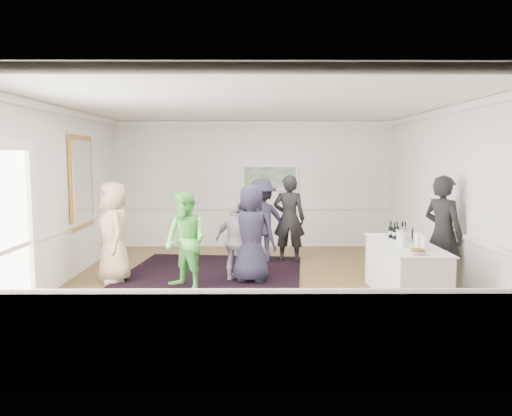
{
  "coord_description": "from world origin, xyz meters",
  "views": [
    {
      "loc": [
        -0.02,
        -8.69,
        2.32
      ],
      "look_at": [
        0.03,
        0.2,
        1.39
      ],
      "focal_mm": 35.0,
      "sensor_mm": 36.0,
      "label": 1
    }
  ],
  "objects_px": {
    "guest_dark_a": "(262,221)",
    "guest_navy": "(251,233)",
    "serving_table": "(405,271)",
    "guest_dark_b": "(289,219)",
    "guest_green": "(186,241)",
    "ice_bucket": "(406,234)",
    "nut_bowl": "(418,252)",
    "bartender": "(443,234)",
    "guest_lilac": "(236,241)",
    "guest_tan": "(114,232)"
  },
  "relations": [
    {
      "from": "serving_table",
      "to": "guest_tan",
      "type": "xyz_separation_m",
      "value": [
        -5.04,
        1.12,
        0.48
      ]
    },
    {
      "from": "serving_table",
      "to": "guest_dark_a",
      "type": "bearing_deg",
      "value": 129.66
    },
    {
      "from": "guest_tan",
      "to": "nut_bowl",
      "type": "bearing_deg",
      "value": 40.42
    },
    {
      "from": "guest_dark_b",
      "to": "ice_bucket",
      "type": "height_order",
      "value": "guest_dark_b"
    },
    {
      "from": "nut_bowl",
      "to": "bartender",
      "type": "bearing_deg",
      "value": 56.41
    },
    {
      "from": "serving_table",
      "to": "guest_dark_b",
      "type": "bearing_deg",
      "value": 120.99
    },
    {
      "from": "guest_dark_a",
      "to": "guest_navy",
      "type": "relative_size",
      "value": 1.01
    },
    {
      "from": "serving_table",
      "to": "bartender",
      "type": "xyz_separation_m",
      "value": [
        0.74,
        0.37,
        0.54
      ]
    },
    {
      "from": "guest_lilac",
      "to": "ice_bucket",
      "type": "distance_m",
      "value": 3.02
    },
    {
      "from": "guest_dark_a",
      "to": "guest_navy",
      "type": "distance_m",
      "value": 1.7
    },
    {
      "from": "bartender",
      "to": "guest_lilac",
      "type": "relative_size",
      "value": 1.34
    },
    {
      "from": "nut_bowl",
      "to": "ice_bucket",
      "type": "bearing_deg",
      "value": 81.77
    },
    {
      "from": "ice_bucket",
      "to": "guest_dark_a",
      "type": "bearing_deg",
      "value": 133.05
    },
    {
      "from": "guest_green",
      "to": "guest_dark_a",
      "type": "distance_m",
      "value": 2.6
    },
    {
      "from": "bartender",
      "to": "guest_tan",
      "type": "height_order",
      "value": "bartender"
    },
    {
      "from": "guest_navy",
      "to": "guest_lilac",
      "type": "bearing_deg",
      "value": -0.92
    },
    {
      "from": "guest_dark_a",
      "to": "serving_table",
      "type": "bearing_deg",
      "value": 109.12
    },
    {
      "from": "guest_tan",
      "to": "nut_bowl",
      "type": "height_order",
      "value": "guest_tan"
    },
    {
      "from": "guest_tan",
      "to": "guest_dark_a",
      "type": "relative_size",
      "value": 1.01
    },
    {
      "from": "guest_dark_b",
      "to": "guest_navy",
      "type": "relative_size",
      "value": 1.06
    },
    {
      "from": "serving_table",
      "to": "ice_bucket",
      "type": "bearing_deg",
      "value": 72.3
    },
    {
      "from": "guest_tan",
      "to": "guest_dark_a",
      "type": "distance_m",
      "value": 3.21
    },
    {
      "from": "serving_table",
      "to": "guest_dark_b",
      "type": "xyz_separation_m",
      "value": [
        -1.69,
        2.81,
        0.5
      ]
    },
    {
      "from": "ice_bucket",
      "to": "guest_tan",
      "type": "bearing_deg",
      "value": 170.14
    },
    {
      "from": "guest_green",
      "to": "nut_bowl",
      "type": "bearing_deg",
      "value": 20.02
    },
    {
      "from": "guest_tan",
      "to": "guest_lilac",
      "type": "bearing_deg",
      "value": 63.03
    },
    {
      "from": "guest_green",
      "to": "guest_navy",
      "type": "bearing_deg",
      "value": 66.74
    },
    {
      "from": "guest_tan",
      "to": "guest_dark_b",
      "type": "distance_m",
      "value": 3.76
    },
    {
      "from": "guest_dark_a",
      "to": "nut_bowl",
      "type": "distance_m",
      "value": 4.26
    },
    {
      "from": "guest_dark_b",
      "to": "guest_navy",
      "type": "xyz_separation_m",
      "value": [
        -0.82,
        -1.74,
        -0.05
      ]
    },
    {
      "from": "guest_navy",
      "to": "serving_table",
      "type": "bearing_deg",
      "value": 169.95
    },
    {
      "from": "guest_lilac",
      "to": "guest_dark_a",
      "type": "relative_size",
      "value": 0.81
    },
    {
      "from": "bartender",
      "to": "guest_tan",
      "type": "xyz_separation_m",
      "value": [
        -5.79,
        0.75,
        -0.07
      ]
    },
    {
      "from": "guest_lilac",
      "to": "guest_dark_b",
      "type": "xyz_separation_m",
      "value": [
        1.1,
        1.67,
        0.21
      ]
    },
    {
      "from": "guest_tan",
      "to": "ice_bucket",
      "type": "bearing_deg",
      "value": 52.53
    },
    {
      "from": "guest_green",
      "to": "ice_bucket",
      "type": "height_order",
      "value": "guest_green"
    },
    {
      "from": "guest_green",
      "to": "ice_bucket",
      "type": "bearing_deg",
      "value": 37.01
    },
    {
      "from": "guest_dark_b",
      "to": "guest_tan",
      "type": "bearing_deg",
      "value": 36.08
    },
    {
      "from": "guest_dark_a",
      "to": "ice_bucket",
      "type": "height_order",
      "value": "guest_dark_a"
    },
    {
      "from": "guest_dark_a",
      "to": "guest_navy",
      "type": "bearing_deg",
      "value": 62.19
    },
    {
      "from": "guest_green",
      "to": "guest_dark_a",
      "type": "relative_size",
      "value": 0.93
    },
    {
      "from": "guest_tan",
      "to": "guest_navy",
      "type": "bearing_deg",
      "value": 61.36
    },
    {
      "from": "guest_dark_a",
      "to": "guest_navy",
      "type": "xyz_separation_m",
      "value": [
        -0.22,
        -1.69,
        -0.01
      ]
    },
    {
      "from": "guest_lilac",
      "to": "guest_navy",
      "type": "bearing_deg",
      "value": -167.95
    },
    {
      "from": "serving_table",
      "to": "bartender",
      "type": "relative_size",
      "value": 1.12
    },
    {
      "from": "guest_navy",
      "to": "nut_bowl",
      "type": "bearing_deg",
      "value": 154.26
    },
    {
      "from": "guest_tan",
      "to": "ice_bucket",
      "type": "distance_m",
      "value": 5.19
    },
    {
      "from": "bartender",
      "to": "guest_dark_a",
      "type": "xyz_separation_m",
      "value": [
        -3.04,
        2.39,
        -0.08
      ]
    },
    {
      "from": "bartender",
      "to": "guest_lilac",
      "type": "height_order",
      "value": "bartender"
    },
    {
      "from": "serving_table",
      "to": "guest_dark_b",
      "type": "relative_size",
      "value": 1.17
    }
  ]
}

